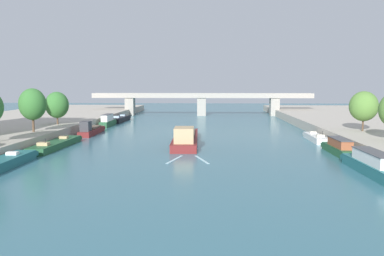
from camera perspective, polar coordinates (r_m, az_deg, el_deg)
barge_midriver at (r=67.73m, az=-0.92°, el=-1.39°), size 4.66×23.77×3.47m
wake_behind_barge at (r=53.52m, az=-0.55°, el=-4.50°), size 5.60×5.97×0.03m
moored_boat_left_end at (r=52.73m, az=-25.50°, el=-4.60°), size 2.99×14.94×2.28m
moored_boat_left_midway at (r=67.17m, az=-18.80°, el=-2.20°), size 3.21×16.40×2.12m
moored_boat_left_downstream at (r=83.00m, az=-14.16°, el=-0.28°), size 2.69×13.56×2.98m
moored_boat_left_gap_after at (r=98.21m, az=-11.91°, el=0.95°), size 1.95×10.41×2.94m
moored_boat_left_far at (r=110.64m, az=-10.15°, el=1.28°), size 3.07×13.49×2.39m
moored_boat_right_end at (r=49.37m, az=24.19°, el=-4.69°), size 2.70×13.17×2.58m
moored_boat_right_midway at (r=61.40m, az=20.15°, el=-2.59°), size 2.20×10.59×2.33m
moored_boat_right_gap_after at (r=74.72m, az=17.18°, el=-1.32°), size 2.36×11.32×2.12m
tree_left_distant at (r=72.45m, az=-21.75°, el=3.15°), size 4.48×4.48×7.34m
tree_left_past_mid at (r=84.80m, az=-18.66°, el=3.13°), size 4.61×4.61×6.53m
tree_right_end_of_row at (r=74.45m, az=23.24°, el=2.86°), size 4.78×4.78×6.83m
bridge_far at (r=129.90m, az=1.38°, el=3.87°), size 70.85×4.40×7.22m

